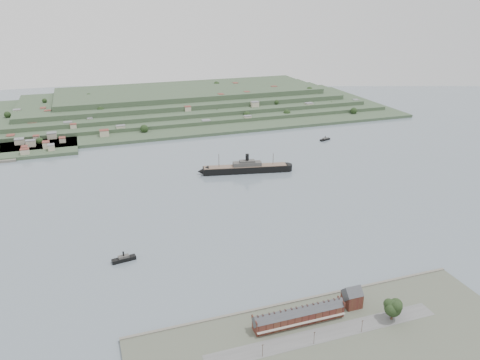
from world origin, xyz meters
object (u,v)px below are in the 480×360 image
object	(u,v)px
gabled_building	(352,297)
fig_tree	(394,308)
steamship	(243,168)
terrace_row	(299,316)
tugboat	(124,259)

from	to	relation	value
gabled_building	fig_tree	distance (m)	25.06
gabled_building	steamship	world-z (taller)	steamship
terrace_row	tugboat	distance (m)	137.91
fig_tree	gabled_building	bearing A→B (deg)	128.66
fig_tree	steamship	bearing A→B (deg)	89.91
gabled_building	fig_tree	xyz separation A→B (m)	(15.60, -19.49, 2.20)
terrace_row	steamship	distance (m)	255.95
gabled_building	fig_tree	bearing A→B (deg)	-51.34
steamship	tugboat	world-z (taller)	steamship
gabled_building	steamship	bearing A→B (deg)	86.28
terrace_row	gabled_building	bearing A→B (deg)	6.12
steamship	tugboat	distance (m)	202.83
terrace_row	steamship	size ratio (longest dim) A/B	0.54
terrace_row	tugboat	xyz separation A→B (m)	(-88.59, 105.57, -4.96)
tugboat	fig_tree	distance (m)	186.55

